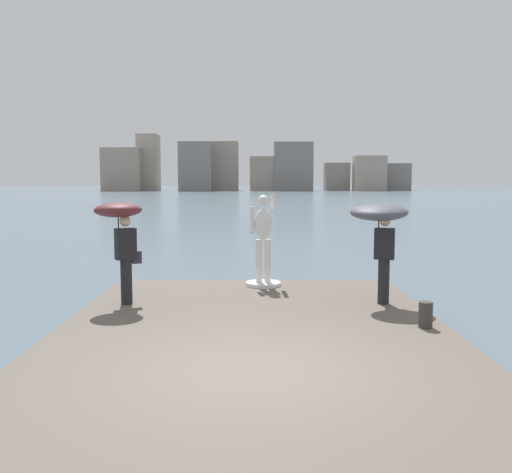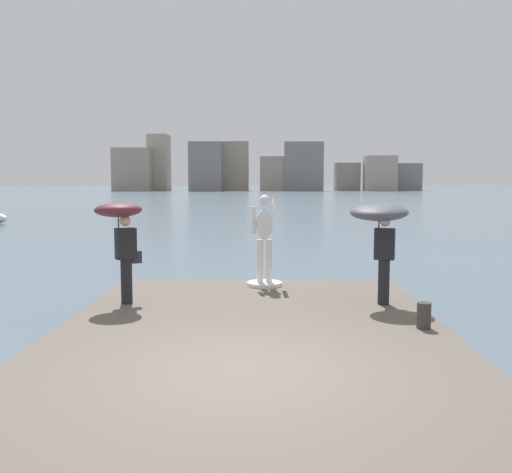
{
  "view_description": "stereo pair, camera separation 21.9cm",
  "coord_description": "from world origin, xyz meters",
  "px_view_note": "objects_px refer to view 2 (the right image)",
  "views": [
    {
      "loc": [
        0.02,
        -7.16,
        2.82
      ],
      "look_at": [
        0.0,
        5.6,
        1.55
      ],
      "focal_mm": 40.41,
      "sensor_mm": 36.0,
      "label": 1
    },
    {
      "loc": [
        0.24,
        -7.16,
        2.82
      ],
      "look_at": [
        0.0,
        5.6,
        1.55
      ],
      "focal_mm": 40.41,
      "sensor_mm": 36.0,
      "label": 2
    }
  ],
  "objects_px": {
    "statue_white_figure": "(264,247)",
    "onlooker_right": "(380,222)",
    "mooring_bollard": "(424,316)",
    "onlooker_left": "(121,225)"
  },
  "relations": [
    {
      "from": "statue_white_figure",
      "to": "mooring_bollard",
      "type": "relative_size",
      "value": 4.94
    },
    {
      "from": "onlooker_right",
      "to": "mooring_bollard",
      "type": "relative_size",
      "value": 4.65
    },
    {
      "from": "statue_white_figure",
      "to": "onlooker_right",
      "type": "xyz_separation_m",
      "value": [
        2.24,
        -1.85,
        0.7
      ]
    },
    {
      "from": "statue_white_figure",
      "to": "mooring_bollard",
      "type": "distance_m",
      "value": 4.61
    },
    {
      "from": "statue_white_figure",
      "to": "mooring_bollard",
      "type": "bearing_deg",
      "value": -54.99
    },
    {
      "from": "onlooker_left",
      "to": "onlooker_right",
      "type": "height_order",
      "value": "onlooker_left"
    },
    {
      "from": "statue_white_figure",
      "to": "onlooker_right",
      "type": "distance_m",
      "value": 2.99
    },
    {
      "from": "onlooker_left",
      "to": "mooring_bollard",
      "type": "relative_size",
      "value": 4.67
    },
    {
      "from": "statue_white_figure",
      "to": "mooring_bollard",
      "type": "xyz_separation_m",
      "value": [
        2.61,
        -3.73,
        -0.69
      ]
    },
    {
      "from": "mooring_bollard",
      "to": "onlooker_left",
      "type": "bearing_deg",
      "value": 161.71
    }
  ]
}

